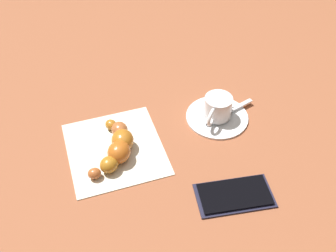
# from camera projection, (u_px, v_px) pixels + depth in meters

# --- Properties ---
(ground_plane) EXTENTS (1.80, 1.80, 0.00)m
(ground_plane) POSITION_uv_depth(u_px,v_px,m) (165.00, 134.00, 0.81)
(ground_plane) COLOR brown
(saucer) EXTENTS (0.13, 0.13, 0.01)m
(saucer) POSITION_uv_depth(u_px,v_px,m) (217.00, 116.00, 0.84)
(saucer) COLOR white
(saucer) RESTS_ON ground
(espresso_cup) EXTENTS (0.06, 0.08, 0.05)m
(espresso_cup) POSITION_uv_depth(u_px,v_px,m) (218.00, 107.00, 0.82)
(espresso_cup) COLOR white
(espresso_cup) RESTS_ON saucer
(teaspoon) EXTENTS (0.12, 0.08, 0.01)m
(teaspoon) POSITION_uv_depth(u_px,v_px,m) (221.00, 115.00, 0.83)
(teaspoon) COLOR silver
(teaspoon) RESTS_ON saucer
(sugar_packet) EXTENTS (0.06, 0.03, 0.01)m
(sugar_packet) POSITION_uv_depth(u_px,v_px,m) (219.00, 104.00, 0.85)
(sugar_packet) COLOR white
(sugar_packet) RESTS_ON saucer
(napkin) EXTENTS (0.22, 0.23, 0.00)m
(napkin) POSITION_uv_depth(u_px,v_px,m) (115.00, 148.00, 0.78)
(napkin) COLOR silver
(napkin) RESTS_ON ground
(croissant) EXTENTS (0.09, 0.15, 0.04)m
(croissant) POSITION_uv_depth(u_px,v_px,m) (118.00, 146.00, 0.76)
(croissant) COLOR #A75629
(croissant) RESTS_ON napkin
(cell_phone) EXTENTS (0.14, 0.08, 0.01)m
(cell_phone) POSITION_uv_depth(u_px,v_px,m) (234.00, 195.00, 0.70)
(cell_phone) COLOR #1E1D32
(cell_phone) RESTS_ON ground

